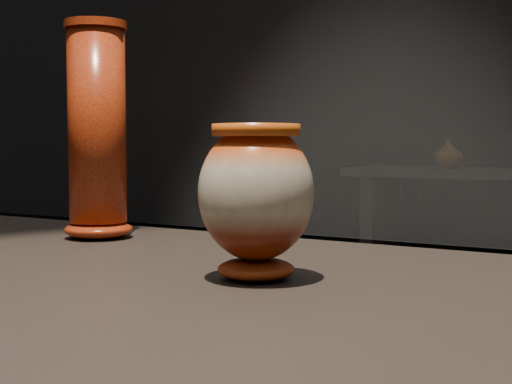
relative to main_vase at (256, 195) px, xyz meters
The scene contains 3 objects.
main_vase is the anchor object (origin of this frame).
tall_vase 0.44m from the main_vase, 156.78° to the left, with size 0.11×0.11×0.35m.
back_vase_left 3.68m from the main_vase, 102.18° to the left, with size 0.17×0.17×0.18m, color brown.
Camera 1 is at (0.53, -0.63, 1.06)m, focal length 50.00 mm.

